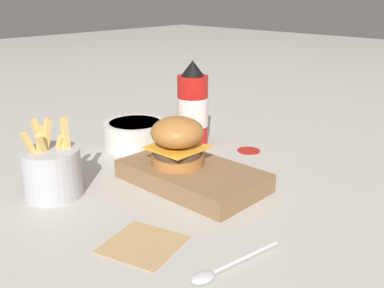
{
  "coord_description": "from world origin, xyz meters",
  "views": [
    {
      "loc": [
        -0.61,
        0.68,
        0.38
      ],
      "look_at": [
        -0.03,
        0.07,
        0.09
      ],
      "focal_mm": 42.0,
      "sensor_mm": 36.0,
      "label": 1
    }
  ],
  "objects": [
    {
      "name": "side_bowl",
      "position": [
        0.24,
        -0.01,
        0.03
      ],
      "size": [
        0.16,
        0.16,
        0.06
      ],
      "color": "silver",
      "rests_on": "ground_plane"
    },
    {
      "name": "spoon",
      "position": [
        -0.26,
        0.26,
        0.01
      ],
      "size": [
        0.04,
        0.17,
        0.01
      ],
      "rotation": [
        0.0,
        0.0,
        1.4
      ],
      "color": "silver",
      "rests_on": "ground_plane"
    },
    {
      "name": "burger",
      "position": [
        0.01,
        0.07,
        0.09
      ],
      "size": [
        0.11,
        0.11,
        0.1
      ],
      "color": "#AD6B33",
      "rests_on": "serving_board"
    },
    {
      "name": "ketchup_bottle",
      "position": [
        0.15,
        -0.13,
        0.1
      ],
      "size": [
        0.08,
        0.08,
        0.22
      ],
      "color": "red",
      "rests_on": "ground_plane"
    },
    {
      "name": "fries_basket",
      "position": [
        0.13,
        0.29,
        0.05
      ],
      "size": [
        0.11,
        0.11,
        0.15
      ],
      "color": "#B7B7BC",
      "rests_on": "ground_plane"
    },
    {
      "name": "ground_plane",
      "position": [
        0.0,
        0.0,
        0.0
      ],
      "size": [
        6.0,
        6.0,
        0.0
      ],
      "primitive_type": "plane",
      "color": "#B7B2A8"
    },
    {
      "name": "ketchup_puddle",
      "position": [
        0.01,
        -0.18,
        0.0
      ],
      "size": [
        0.06,
        0.06,
        0.0
      ],
      "color": "#B21E14",
      "rests_on": "ground_plane"
    },
    {
      "name": "serving_board",
      "position": [
        -0.03,
        0.07,
        0.02
      ],
      "size": [
        0.29,
        0.17,
        0.04
      ],
      "color": "olive",
      "rests_on": "ground_plane"
    },
    {
      "name": "parchment_square",
      "position": [
        -0.13,
        0.29,
        0.0
      ],
      "size": [
        0.14,
        0.14,
        0.0
      ],
      "color": "tan",
      "rests_on": "ground_plane"
    }
  ]
}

